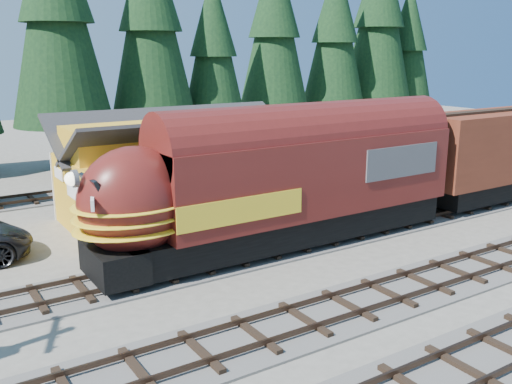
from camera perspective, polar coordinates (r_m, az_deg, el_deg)
ground at (r=20.90m, az=6.76°, el=-9.18°), size 120.00×120.00×0.00m
track_siding at (r=30.29m, az=16.63°, el=-2.21°), size 68.00×3.20×0.33m
depot at (r=28.57m, az=-6.57°, el=3.33°), size 12.80×7.00×5.30m
conifer_backdrop at (r=43.07m, az=-10.30°, el=16.14°), size 80.34×20.83×16.63m
locomotive at (r=23.41m, az=1.78°, el=0.38°), size 17.06×3.39×4.64m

